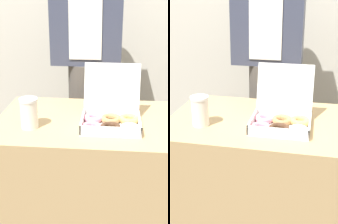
# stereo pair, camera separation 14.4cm
# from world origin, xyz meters

# --- Properties ---
(table) EXTENTS (1.03, 0.61, 0.76)m
(table) POSITION_xyz_m (0.00, 0.00, 0.38)
(table) COLOR tan
(table) RESTS_ON ground_plane
(donut_box) EXTENTS (0.29, 0.29, 0.27)m
(donut_box) POSITION_xyz_m (0.05, -0.06, 0.80)
(donut_box) COLOR white
(donut_box) RESTS_ON table
(coffee_cup) EXTENTS (0.08, 0.08, 0.14)m
(coffee_cup) POSITION_xyz_m (-0.32, -0.12, 0.83)
(coffee_cup) COLOR silver
(coffee_cup) RESTS_ON table
(person_customer) EXTENTS (0.44, 0.24, 1.71)m
(person_customer) POSITION_xyz_m (-0.12, 0.58, 0.92)
(person_customer) COLOR #4C4742
(person_customer) RESTS_ON ground_plane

